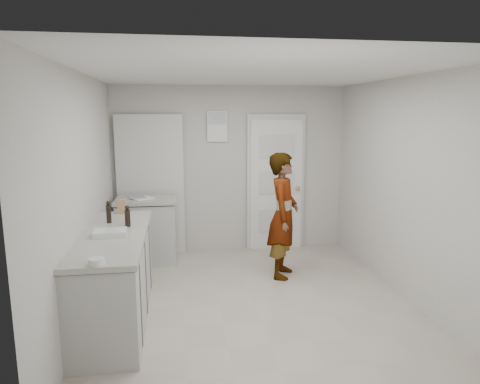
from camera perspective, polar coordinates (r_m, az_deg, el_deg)
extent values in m
plane|color=#ADA291|center=(4.95, 1.75, -14.52)|extent=(4.00, 4.00, 0.00)
plane|color=#B2AFA8|center=(6.52, -1.28, 3.02)|extent=(3.50, 0.00, 3.50)
plane|color=#B2AFA8|center=(2.68, 9.48, -7.92)|extent=(3.50, 0.00, 3.50)
plane|color=#B2AFA8|center=(4.60, -20.16, -0.73)|extent=(0.00, 4.00, 4.00)
plane|color=#B2AFA8|center=(5.17, 21.29, 0.37)|extent=(0.00, 4.00, 4.00)
plane|color=silver|center=(4.51, 1.93, 15.64)|extent=(4.00, 4.00, 0.00)
cube|color=white|center=(6.62, 4.83, 0.90)|extent=(0.80, 0.05, 2.00)
cube|color=silver|center=(6.64, 4.78, 1.20)|extent=(0.90, 0.04, 2.10)
sphere|color=gold|center=(6.66, 7.69, 0.47)|extent=(0.07, 0.07, 0.07)
cube|color=white|center=(6.42, -3.06, 8.71)|extent=(0.30, 0.02, 0.45)
cube|color=black|center=(6.49, -11.81, 0.71)|extent=(0.90, 0.05, 2.04)
cube|color=silver|center=(6.46, -11.82, 0.76)|extent=(0.98, 0.02, 2.10)
cube|color=#B1B2AD|center=(4.58, -16.27, -11.24)|extent=(0.60, 1.90, 0.86)
cube|color=black|center=(4.74, -16.03, -15.64)|extent=(0.56, 1.86, 0.08)
cube|color=#B1AEA3|center=(4.43, -16.58, -5.58)|extent=(0.64, 1.96, 0.05)
cube|color=#B1B2AD|center=(6.21, -12.29, -5.32)|extent=(0.80, 0.55, 0.86)
cube|color=black|center=(6.33, -12.15, -8.72)|extent=(0.75, 0.54, 0.08)
cube|color=#B1AEA3|center=(6.10, -12.45, -1.06)|extent=(0.84, 0.61, 0.05)
imported|color=silver|center=(5.50, 5.79, -3.13)|extent=(0.58, 0.69, 1.61)
cube|color=#9E774F|center=(5.23, -15.47, -1.89)|extent=(0.11, 0.06, 0.17)
cylinder|color=tan|center=(4.80, -14.84, -3.53)|extent=(0.05, 0.05, 0.07)
cylinder|color=black|center=(4.61, -14.76, -3.39)|extent=(0.06, 0.06, 0.18)
sphere|color=black|center=(4.59, -14.82, -2.01)|extent=(0.05, 0.05, 0.05)
cylinder|color=black|center=(4.82, -17.10, -2.81)|extent=(0.05, 0.05, 0.20)
sphere|color=black|center=(4.80, -17.17, -1.39)|extent=(0.05, 0.05, 0.05)
cube|color=silver|center=(4.34, -16.93, -5.23)|extent=(0.32, 0.23, 0.05)
cube|color=white|center=(4.34, -16.92, -5.31)|extent=(0.28, 0.19, 0.04)
cylinder|color=silver|center=(3.57, -18.61, -8.75)|extent=(0.12, 0.12, 0.05)
sphere|color=white|center=(3.56, -18.96, -8.80)|extent=(0.04, 0.04, 0.04)
sphere|color=white|center=(3.58, -18.26, -8.70)|extent=(0.04, 0.04, 0.04)
cube|color=white|center=(6.12, -13.10, -0.77)|extent=(0.39, 0.41, 0.01)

